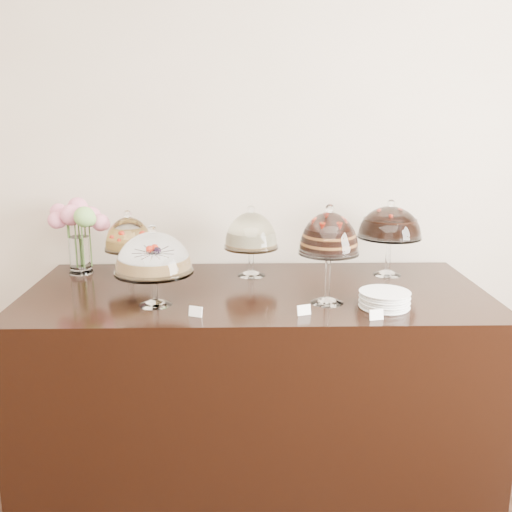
{
  "coord_description": "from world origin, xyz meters",
  "views": [
    {
      "loc": [
        -0.02,
        -0.18,
        1.72
      ],
      "look_at": [
        0.03,
        2.4,
        1.08
      ],
      "focal_mm": 40.0,
      "sensor_mm": 36.0,
      "label": 1
    }
  ],
  "objects_px": {
    "flower_vase": "(79,225)",
    "cake_stand_dark_choco": "(390,225)",
    "cake_stand_fruit_tart": "(129,237)",
    "plate_stack": "(384,300)",
    "display_counter": "(256,375)",
    "cake_stand_choco_layer": "(329,237)",
    "cake_stand_cheesecake": "(251,233)",
    "cake_stand_sugar_sponge": "(153,256)"
  },
  "relations": [
    {
      "from": "cake_stand_dark_choco",
      "to": "flower_vase",
      "type": "bearing_deg",
      "value": 177.32
    },
    {
      "from": "cake_stand_choco_layer",
      "to": "cake_stand_fruit_tart",
      "type": "bearing_deg",
      "value": 154.82
    },
    {
      "from": "cake_stand_cheesecake",
      "to": "flower_vase",
      "type": "bearing_deg",
      "value": 175.43
    },
    {
      "from": "cake_stand_sugar_sponge",
      "to": "cake_stand_choco_layer",
      "type": "bearing_deg",
      "value": 0.89
    },
    {
      "from": "cake_stand_fruit_tart",
      "to": "flower_vase",
      "type": "distance_m",
      "value": 0.29
    },
    {
      "from": "flower_vase",
      "to": "plate_stack",
      "type": "distance_m",
      "value": 1.61
    },
    {
      "from": "display_counter",
      "to": "plate_stack",
      "type": "height_order",
      "value": "plate_stack"
    },
    {
      "from": "flower_vase",
      "to": "cake_stand_cheesecake",
      "type": "bearing_deg",
      "value": -4.57
    },
    {
      "from": "cake_stand_fruit_tart",
      "to": "plate_stack",
      "type": "height_order",
      "value": "cake_stand_fruit_tart"
    },
    {
      "from": "cake_stand_sugar_sponge",
      "to": "cake_stand_cheesecake",
      "type": "bearing_deg",
      "value": 47.18
    },
    {
      "from": "display_counter",
      "to": "cake_stand_choco_layer",
      "type": "bearing_deg",
      "value": -32.62
    },
    {
      "from": "cake_stand_sugar_sponge",
      "to": "plate_stack",
      "type": "distance_m",
      "value": 1.03
    },
    {
      "from": "cake_stand_cheesecake",
      "to": "flower_vase",
      "type": "xyz_separation_m",
      "value": [
        -0.9,
        0.07,
        0.03
      ]
    },
    {
      "from": "plate_stack",
      "to": "display_counter",
      "type": "bearing_deg",
      "value": 153.61
    },
    {
      "from": "cake_stand_sugar_sponge",
      "to": "cake_stand_choco_layer",
      "type": "xyz_separation_m",
      "value": [
        0.77,
        0.01,
        0.08
      ]
    },
    {
      "from": "cake_stand_choco_layer",
      "to": "flower_vase",
      "type": "distance_m",
      "value": 1.34
    },
    {
      "from": "plate_stack",
      "to": "cake_stand_sugar_sponge",
      "type": "bearing_deg",
      "value": 176.46
    },
    {
      "from": "plate_stack",
      "to": "cake_stand_choco_layer",
      "type": "bearing_deg",
      "value": 162.88
    },
    {
      "from": "display_counter",
      "to": "cake_stand_sugar_sponge",
      "type": "height_order",
      "value": "cake_stand_sugar_sponge"
    },
    {
      "from": "display_counter",
      "to": "cake_stand_cheesecake",
      "type": "xyz_separation_m",
      "value": [
        -0.02,
        0.25,
        0.68
      ]
    },
    {
      "from": "display_counter",
      "to": "plate_stack",
      "type": "distance_m",
      "value": 0.79
    },
    {
      "from": "cake_stand_cheesecake",
      "to": "plate_stack",
      "type": "xyz_separation_m",
      "value": [
        0.58,
        -0.53,
        -0.19
      ]
    },
    {
      "from": "flower_vase",
      "to": "cake_stand_dark_choco",
      "type": "bearing_deg",
      "value": -2.68
    },
    {
      "from": "cake_stand_choco_layer",
      "to": "cake_stand_cheesecake",
      "type": "relative_size",
      "value": 1.2
    },
    {
      "from": "cake_stand_cheesecake",
      "to": "cake_stand_fruit_tart",
      "type": "relative_size",
      "value": 1.07
    },
    {
      "from": "cake_stand_sugar_sponge",
      "to": "cake_stand_cheesecake",
      "type": "relative_size",
      "value": 0.98
    },
    {
      "from": "cake_stand_choco_layer",
      "to": "cake_stand_cheesecake",
      "type": "height_order",
      "value": "cake_stand_choco_layer"
    },
    {
      "from": "cake_stand_dark_choco",
      "to": "flower_vase",
      "type": "height_order",
      "value": "cake_stand_dark_choco"
    },
    {
      "from": "cake_stand_sugar_sponge",
      "to": "cake_stand_choco_layer",
      "type": "height_order",
      "value": "cake_stand_choco_layer"
    },
    {
      "from": "cake_stand_sugar_sponge",
      "to": "cake_stand_choco_layer",
      "type": "distance_m",
      "value": 0.77
    },
    {
      "from": "cake_stand_sugar_sponge",
      "to": "display_counter",
      "type": "bearing_deg",
      "value": 25.39
    },
    {
      "from": "cake_stand_sugar_sponge",
      "to": "cake_stand_fruit_tart",
      "type": "xyz_separation_m",
      "value": [
        -0.2,
        0.47,
        -0.01
      ]
    },
    {
      "from": "display_counter",
      "to": "cake_stand_dark_choco",
      "type": "distance_m",
      "value": 1.03
    },
    {
      "from": "cake_stand_fruit_tart",
      "to": "cake_stand_choco_layer",
      "type": "bearing_deg",
      "value": -25.18
    },
    {
      "from": "cake_stand_choco_layer",
      "to": "plate_stack",
      "type": "bearing_deg",
      "value": -17.12
    },
    {
      "from": "display_counter",
      "to": "plate_stack",
      "type": "relative_size",
      "value": 10.21
    },
    {
      "from": "display_counter",
      "to": "cake_stand_cheesecake",
      "type": "height_order",
      "value": "cake_stand_cheesecake"
    },
    {
      "from": "cake_stand_cheesecake",
      "to": "plate_stack",
      "type": "height_order",
      "value": "cake_stand_cheesecake"
    },
    {
      "from": "cake_stand_dark_choco",
      "to": "flower_vase",
      "type": "distance_m",
      "value": 1.62
    },
    {
      "from": "cake_stand_fruit_tart",
      "to": "display_counter",
      "type": "bearing_deg",
      "value": -21.19
    },
    {
      "from": "cake_stand_cheesecake",
      "to": "cake_stand_fruit_tart",
      "type": "height_order",
      "value": "cake_stand_cheesecake"
    },
    {
      "from": "cake_stand_sugar_sponge",
      "to": "cake_stand_dark_choco",
      "type": "bearing_deg",
      "value": 21.92
    }
  ]
}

